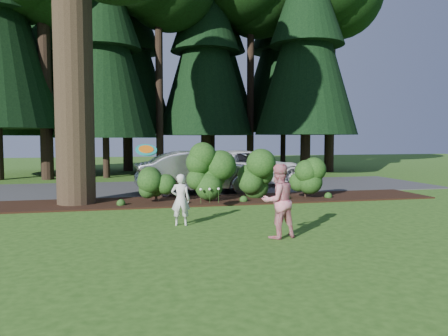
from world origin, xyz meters
name	(u,v)px	position (x,y,z in m)	size (l,w,h in m)	color
ground	(237,217)	(0.00, 0.00, 0.00)	(80.00, 80.00, 0.00)	#284F16
mulch_bed	(213,200)	(0.00, 3.25, 0.03)	(16.00, 2.50, 0.05)	black
driveway	(194,187)	(0.00, 7.50, 0.01)	(22.00, 6.00, 0.03)	#38383A
shrub_row	(235,178)	(0.77, 3.14, 0.81)	(6.53, 1.60, 1.61)	#173A12
lily_cluster	(210,190)	(-0.30, 2.40, 0.50)	(0.69, 0.09, 0.57)	#173A12
tree_wall	(175,22)	(0.25, 16.38, 9.50)	(25.66, 12.15, 17.09)	black
car_silver_wagon	(200,172)	(-0.12, 5.28, 0.86)	(1.75, 5.01, 1.65)	silver
car_white_suv	(246,168)	(2.37, 7.37, 0.84)	(2.68, 5.82, 1.62)	white
car_dark_suv	(233,166)	(2.37, 9.80, 0.79)	(2.12, 5.20, 1.51)	black
child	(181,200)	(-1.67, -0.78, 0.66)	(0.48, 0.31, 1.31)	silver
adult	(278,201)	(0.26, -2.63, 0.83)	(0.80, 0.63, 1.65)	red
frisbee	(146,150)	(-2.50, -0.54, 1.92)	(0.55, 0.48, 0.31)	teal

